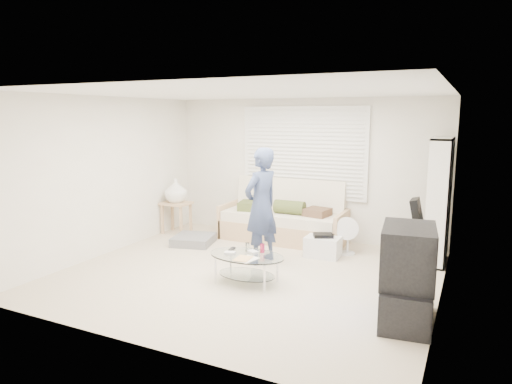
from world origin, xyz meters
The scene contains 13 objects.
ground centered at (0.00, 0.00, 0.00)m, with size 5.00×5.00×0.00m, color #BCA992.
room_shell centered at (0.00, 0.48, 1.63)m, with size 5.02×4.52×2.51m.
window_blinds centered at (0.00, 2.20, 1.55)m, with size 2.32×0.08×1.62m.
futon_sofa centered at (-0.23, 1.88, 0.35)m, with size 2.21×0.89×1.08m.
grey_floor_pillow centered at (-1.53, 0.95, 0.07)m, with size 0.65×0.65×0.15m, color slate.
side_table centered at (-2.22, 1.43, 0.77)m, with size 0.52×0.42×1.04m.
bookshelf centered at (2.32, 1.71, 0.94)m, with size 0.30×0.79×1.88m.
guitar_case centered at (2.09, 1.59, 0.43)m, with size 0.37×0.36×0.96m.
floor_fan centered at (1.02, 1.53, 0.36)m, with size 0.38×0.25×0.61m.
storage_bin centered at (0.71, 1.23, 0.17)m, with size 0.54×0.38×0.37m.
tv_unit centered at (2.20, -0.57, 0.51)m, with size 0.63×1.02×1.05m.
coffee_table centered at (0.14, -0.30, 0.31)m, with size 1.04×0.66×0.51m.
standing_person centered at (-0.05, 0.56, 0.87)m, with size 0.64×0.42×1.74m, color #2F485E.
Camera 1 is at (2.77, -5.46, 2.21)m, focal length 32.00 mm.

